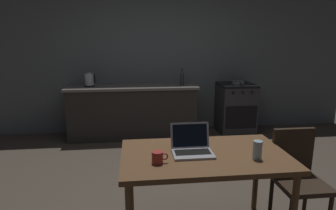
{
  "coord_description": "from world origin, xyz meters",
  "views": [
    {
      "loc": [
        -0.45,
        -2.84,
        1.66
      ],
      "look_at": [
        -0.0,
        0.93,
        0.78
      ],
      "focal_mm": 31.05,
      "sensor_mm": 36.0,
      "label": 1
    }
  ],
  "objects_px": {
    "chair": "(297,173)",
    "frying_pan": "(238,82)",
    "coffee_mug": "(158,157)",
    "stove_oven": "(235,108)",
    "laptop": "(192,148)",
    "dining_table": "(204,162)",
    "electric_kettle": "(89,80)",
    "drinking_glass": "(257,150)",
    "bottle": "(182,78)"
  },
  "relations": [
    {
      "from": "electric_kettle",
      "to": "bottle",
      "type": "xyz_separation_m",
      "value": [
        1.53,
        -0.05,
        0.02
      ]
    },
    {
      "from": "laptop",
      "to": "bottle",
      "type": "height_order",
      "value": "bottle"
    },
    {
      "from": "stove_oven",
      "to": "dining_table",
      "type": "height_order",
      "value": "stove_oven"
    },
    {
      "from": "dining_table",
      "to": "bottle",
      "type": "distance_m",
      "value": 2.69
    },
    {
      "from": "stove_oven",
      "to": "laptop",
      "type": "bearing_deg",
      "value": -116.34
    },
    {
      "from": "stove_oven",
      "to": "chair",
      "type": "xyz_separation_m",
      "value": [
        -0.38,
        -2.64,
        0.06
      ]
    },
    {
      "from": "dining_table",
      "to": "electric_kettle",
      "type": "height_order",
      "value": "electric_kettle"
    },
    {
      "from": "bottle",
      "to": "coffee_mug",
      "type": "bearing_deg",
      "value": -102.94
    },
    {
      "from": "dining_table",
      "to": "bottle",
      "type": "height_order",
      "value": "bottle"
    },
    {
      "from": "stove_oven",
      "to": "coffee_mug",
      "type": "xyz_separation_m",
      "value": [
        -1.62,
        -2.85,
        0.36
      ]
    },
    {
      "from": "dining_table",
      "to": "frying_pan",
      "type": "relative_size",
      "value": 3.42
    },
    {
      "from": "dining_table",
      "to": "laptop",
      "type": "relative_size",
      "value": 4.15
    },
    {
      "from": "stove_oven",
      "to": "laptop",
      "type": "height_order",
      "value": "laptop"
    },
    {
      "from": "laptop",
      "to": "coffee_mug",
      "type": "xyz_separation_m",
      "value": [
        -0.29,
        -0.17,
        0.0
      ]
    },
    {
      "from": "bottle",
      "to": "drinking_glass",
      "type": "bearing_deg",
      "value": -87.62
    },
    {
      "from": "chair",
      "to": "frying_pan",
      "type": "relative_size",
      "value": 2.26
    },
    {
      "from": "drinking_glass",
      "to": "frying_pan",
      "type": "bearing_deg",
      "value": 72.82
    },
    {
      "from": "dining_table",
      "to": "laptop",
      "type": "bearing_deg",
      "value": 166.36
    },
    {
      "from": "dining_table",
      "to": "drinking_glass",
      "type": "distance_m",
      "value": 0.43
    },
    {
      "from": "laptop",
      "to": "drinking_glass",
      "type": "height_order",
      "value": "laptop"
    },
    {
      "from": "electric_kettle",
      "to": "laptop",
      "type": "bearing_deg",
      "value": -66.32
    },
    {
      "from": "stove_oven",
      "to": "dining_table",
      "type": "distance_m",
      "value": 2.98
    },
    {
      "from": "electric_kettle",
      "to": "drinking_glass",
      "type": "xyz_separation_m",
      "value": [
        1.65,
        -2.86,
        -0.16
      ]
    },
    {
      "from": "dining_table",
      "to": "chair",
      "type": "height_order",
      "value": "chair"
    },
    {
      "from": "chair",
      "to": "drinking_glass",
      "type": "height_order",
      "value": "drinking_glass"
    },
    {
      "from": "dining_table",
      "to": "frying_pan",
      "type": "bearing_deg",
      "value": 65.03
    },
    {
      "from": "frying_pan",
      "to": "drinking_glass",
      "type": "xyz_separation_m",
      "value": [
        -0.87,
        -2.83,
        -0.08
      ]
    },
    {
      "from": "coffee_mug",
      "to": "dining_table",
      "type": "bearing_deg",
      "value": 20.05
    },
    {
      "from": "drinking_glass",
      "to": "dining_table",
      "type": "bearing_deg",
      "value": 157.68
    },
    {
      "from": "dining_table",
      "to": "electric_kettle",
      "type": "bearing_deg",
      "value": 115.24
    },
    {
      "from": "chair",
      "to": "frying_pan",
      "type": "height_order",
      "value": "frying_pan"
    },
    {
      "from": "electric_kettle",
      "to": "coffee_mug",
      "type": "relative_size",
      "value": 1.84
    },
    {
      "from": "stove_oven",
      "to": "chair",
      "type": "bearing_deg",
      "value": -98.14
    },
    {
      "from": "dining_table",
      "to": "stove_oven",
      "type": "bearing_deg",
      "value": 65.59
    },
    {
      "from": "frying_pan",
      "to": "coffee_mug",
      "type": "distance_m",
      "value": 3.26
    },
    {
      "from": "stove_oven",
      "to": "chair",
      "type": "height_order",
      "value": "stove_oven"
    },
    {
      "from": "chair",
      "to": "coffee_mug",
      "type": "relative_size",
      "value": 7.17
    },
    {
      "from": "stove_oven",
      "to": "frying_pan",
      "type": "distance_m",
      "value": 0.47
    },
    {
      "from": "dining_table",
      "to": "coffee_mug",
      "type": "distance_m",
      "value": 0.43
    },
    {
      "from": "stove_oven",
      "to": "dining_table",
      "type": "xyz_separation_m",
      "value": [
        -1.23,
        -2.71,
        0.24
      ]
    },
    {
      "from": "electric_kettle",
      "to": "coffee_mug",
      "type": "distance_m",
      "value": 2.99
    },
    {
      "from": "chair",
      "to": "drinking_glass",
      "type": "distance_m",
      "value": 0.62
    },
    {
      "from": "laptop",
      "to": "bottle",
      "type": "xyz_separation_m",
      "value": [
        0.35,
        2.63,
        0.21
      ]
    },
    {
      "from": "coffee_mug",
      "to": "frying_pan",
      "type": "bearing_deg",
      "value": 59.89
    },
    {
      "from": "dining_table",
      "to": "electric_kettle",
      "type": "distance_m",
      "value": 3.01
    },
    {
      "from": "drinking_glass",
      "to": "chair",
      "type": "bearing_deg",
      "value": 24.41
    },
    {
      "from": "frying_pan",
      "to": "bottle",
      "type": "bearing_deg",
      "value": -178.87
    },
    {
      "from": "coffee_mug",
      "to": "chair",
      "type": "bearing_deg",
      "value": 9.45
    },
    {
      "from": "electric_kettle",
      "to": "frying_pan",
      "type": "relative_size",
      "value": 0.58
    },
    {
      "from": "dining_table",
      "to": "chair",
      "type": "distance_m",
      "value": 0.87
    }
  ]
}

